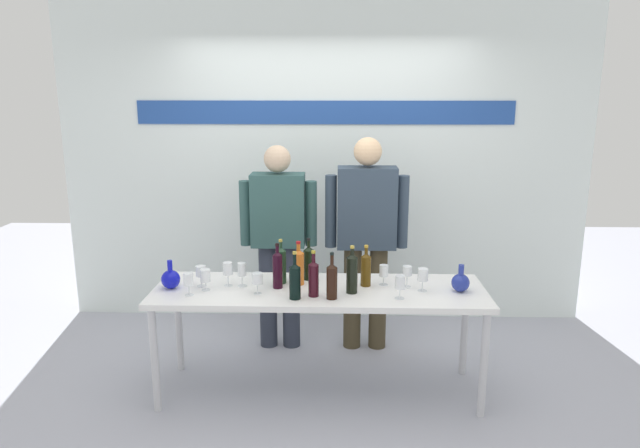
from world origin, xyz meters
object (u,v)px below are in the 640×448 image
Objects in this scene: wine_glass_right_2 at (407,272)px; wine_glass_left_5 at (257,279)px; wine_bottle_2 at (309,262)px; wine_bottle_6 at (299,266)px; wine_bottle_3 at (295,280)px; presenter_right at (366,230)px; wine_glass_left_4 at (205,276)px; presenter_left at (279,235)px; wine_glass_right_3 at (384,271)px; wine_glass_left_0 at (228,269)px; decanter_blue_left at (171,279)px; wine_bottle_0 at (366,268)px; wine_glass_left_2 at (242,270)px; display_table at (319,297)px; wine_glass_left_1 at (201,272)px; wine_glass_right_0 at (423,275)px; wine_bottle_4 at (281,264)px; wine_glass_right_1 at (400,283)px; wine_bottle_1 at (332,280)px; decanter_blue_right at (460,282)px; wine_glass_left_3 at (189,280)px; wine_bottle_7 at (314,277)px; wine_bottle_8 at (352,272)px; wine_bottle_5 at (278,269)px.

wine_glass_left_5 is at bearing -170.70° from wine_glass_right_2.
wine_bottle_2 is 0.12m from wine_bottle_6.
wine_bottle_3 is at bearing -161.70° from wine_glass_right_2.
wine_glass_left_4 is (-1.10, -0.78, -0.13)m from presenter_right.
presenter_left is 11.58× the size of wine_glass_right_3.
wine_glass_left_0 is at bearing -179.34° from wine_glass_right_2.
decanter_blue_left is 0.69× the size of wine_bottle_0.
display_table is at bearing -3.75° from wine_glass_left_2.
wine_glass_left_1 and wine_glass_right_3 have the same top height.
presenter_right is 1.35m from wine_glass_left_1.
wine_bottle_4 is at bearing 171.90° from wine_glass_right_0.
wine_glass_right_2 is at bearing -13.55° from wine_glass_right_3.
wine_bottle_2 is at bearing 19.96° from wine_glass_left_4.
wine_glass_right_1 is at bearing -31.12° from wine_bottle_2.
wine_bottle_2 is at bearing 113.77° from wine_bottle_1.
decanter_blue_right is 0.11× the size of presenter_right.
wine_glass_left_5 is at bearing 176.28° from wine_glass_right_1.
wine_bottle_6 is 0.84m from wine_glass_right_0.
wine_glass_right_0 is 1.01× the size of wine_glass_right_1.
wine_bottle_0 is at bearing 176.16° from wine_glass_right_2.
presenter_right reaches higher than wine_bottle_1.
wine_bottle_0 is 2.02× the size of wine_glass_left_5.
wine_bottle_3 is 0.33m from wine_bottle_4.
wine_bottle_7 is at bearing 0.88° from wine_glass_left_3.
wine_glass_left_0 is at bearing 41.07° from wine_glass_left_3.
wine_bottle_8 is at bearing -176.26° from decanter_blue_right.
wine_glass_left_3 reaches higher than wine_glass_right_3.
decanter_blue_left reaches higher than wine_glass_right_3.
presenter_left is at bearing 68.23° from wine_glass_left_0.
wine_glass_left_5 is (-0.06, -0.84, -0.08)m from presenter_left.
wine_glass_right_0 is (0.68, -0.03, 0.17)m from display_table.
wine_bottle_4 is 2.19× the size of wine_glass_right_3.
wine_glass_left_0 is at bearing 9.56° from decanter_blue_left.
presenter_left is 5.41× the size of wine_bottle_6.
wine_bottle_7 is at bearing -6.83° from decanter_blue_left.
wine_glass_right_2 reaches higher than wine_glass_left_4.
wine_glass_right_3 is (1.24, 0.07, -0.01)m from wine_glass_left_1.
wine_glass_left_1 is at bearing -148.40° from presenter_right.
wine_glass_left_2 is at bearing 7.23° from decanter_blue_left.
wine_bottle_2 is (-1.01, 0.22, 0.06)m from decanter_blue_right.
decanter_blue_right is 1.13× the size of wine_glass_left_2.
wine_bottle_4 is 1.00× the size of wine_bottle_5.
decanter_blue_left is 0.86m from wine_bottle_6.
wine_glass_right_3 is (0.47, 0.23, -0.03)m from wine_bottle_7.
wine_glass_right_2 reaches higher than wine_glass_left_5.
wine_glass_right_3 is (0.58, 0.28, -0.03)m from wine_bottle_3.
presenter_right is 5.62× the size of wine_bottle_6.
wine_glass_left_4 is (-0.67, -0.24, -0.03)m from wine_bottle_2.
wine_bottle_5 is at bearing 123.08° from wine_bottle_3.
wine_bottle_8 reaches higher than display_table.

